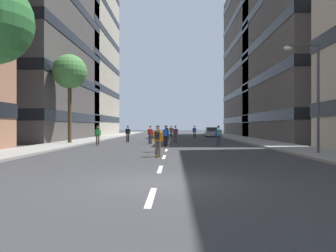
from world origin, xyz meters
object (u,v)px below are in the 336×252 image
(parked_car_near, at_px, (211,132))
(skater_0, at_px, (158,139))
(skater_7, at_px, (175,133))
(streetlamp_right, at_px, (312,86))
(skater_2, at_px, (150,133))
(skater_11, at_px, (194,131))
(skater_5, at_px, (158,137))
(skater_10, at_px, (171,131))
(skater_1, at_px, (98,134))
(skater_8, at_px, (166,135))
(skater_4, at_px, (167,131))
(skater_3, at_px, (218,135))
(street_tree_near, at_px, (70,72))
(skater_6, at_px, (128,133))

(parked_car_near, relative_size, skater_0, 2.47)
(skater_0, xyz_separation_m, skater_7, (1.05, 16.29, 0.00))
(parked_car_near, relative_size, streetlamp_right, 0.68)
(skater_2, relative_size, skater_11, 1.00)
(parked_car_near, distance_m, skater_5, 30.96)
(skater_5, bearing_deg, skater_10, 88.67)
(skater_1, bearing_deg, skater_8, -16.11)
(skater_7, height_order, skater_10, same)
(skater_5, bearing_deg, skater_4, 89.79)
(streetlamp_right, xyz_separation_m, skater_10, (-8.68, 29.44, -3.12))
(skater_3, height_order, skater_7, same)
(skater_1, distance_m, skater_5, 9.35)
(skater_11, bearing_deg, skater_1, -120.12)
(street_tree_near, xyz_separation_m, skater_5, (8.97, -9.25, -5.89))
(skater_4, bearing_deg, street_tree_near, -125.25)
(skater_4, bearing_deg, parked_car_near, 49.30)
(skater_10, bearing_deg, skater_2, -95.91)
(skater_7, distance_m, skater_11, 11.49)
(skater_1, bearing_deg, streetlamp_right, -31.93)
(skater_5, bearing_deg, skater_1, 128.26)
(parked_car_near, relative_size, skater_5, 2.47)
(streetlamp_right, bearing_deg, skater_0, -172.59)
(parked_car_near, bearing_deg, skater_0, -101.60)
(skater_2, bearing_deg, skater_4, 84.12)
(parked_car_near, relative_size, street_tree_near, 0.52)
(skater_0, relative_size, skater_8, 1.00)
(streetlamp_right, height_order, skater_8, streetlamp_right)
(parked_car_near, height_order, skater_8, skater_8)
(skater_4, height_order, skater_6, same)
(skater_3, bearing_deg, skater_4, 105.70)
(parked_car_near, xyz_separation_m, skater_10, (-6.41, -2.77, 0.32))
(skater_11, bearing_deg, skater_3, -87.56)
(skater_2, xyz_separation_m, skater_10, (1.86, 17.94, 0.00))
(skater_1, relative_size, skater_7, 1.00)
(street_tree_near, height_order, skater_6, street_tree_near)
(streetlamp_right, bearing_deg, skater_3, 121.53)
(parked_car_near, bearing_deg, streetlamp_right, -85.97)
(skater_11, bearing_deg, skater_10, 136.38)
(streetlamp_right, bearing_deg, skater_6, 131.63)
(skater_0, height_order, skater_11, same)
(streetlamp_right, distance_m, skater_3, 9.21)
(street_tree_near, relative_size, skater_4, 4.77)
(skater_4, bearing_deg, skater_3, -74.30)
(parked_car_near, bearing_deg, skater_5, -103.15)
(skater_1, bearing_deg, skater_0, -60.59)
(parked_car_near, height_order, skater_0, skater_0)
(skater_0, height_order, skater_10, same)
(skater_3, height_order, skater_6, same)
(parked_car_near, distance_m, skater_10, 6.99)
(skater_6, bearing_deg, skater_2, -51.49)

